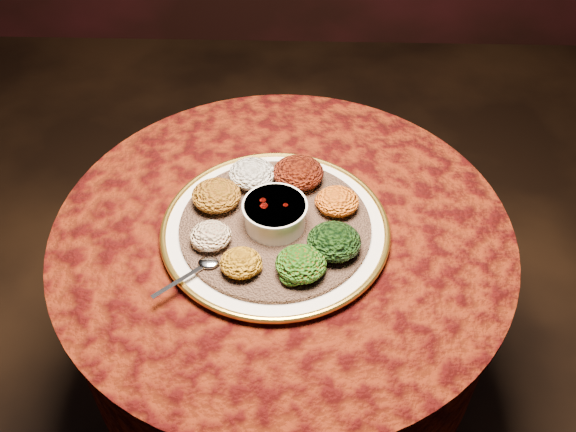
{
  "coord_description": "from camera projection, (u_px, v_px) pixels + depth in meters",
  "views": [
    {
      "loc": [
        0.04,
        -0.91,
        1.7
      ],
      "look_at": [
        0.01,
        0.01,
        0.76
      ],
      "focal_mm": 40.0,
      "sensor_mm": 36.0,
      "label": 1
    }
  ],
  "objects": [
    {
      "name": "platter",
      "position": [
        275.0,
        229.0,
        1.31
      ],
      "size": [
        0.54,
        0.54,
        0.02
      ],
      "rotation": [
        0.0,
        0.0,
        0.24
      ],
      "color": "white",
      "rests_on": "table"
    },
    {
      "name": "injera",
      "position": [
        275.0,
        226.0,
        1.3
      ],
      "size": [
        0.41,
        0.41,
        0.01
      ],
      "primitive_type": "cylinder",
      "rotation": [
        0.0,
        0.0,
        -0.04
      ],
      "color": "brown",
      "rests_on": "platter"
    },
    {
      "name": "stew_bowl",
      "position": [
        275.0,
        213.0,
        1.28
      ],
      "size": [
        0.13,
        0.13,
        0.05
      ],
      "color": "white",
      "rests_on": "injera"
    },
    {
      "name": "portion_kik",
      "position": [
        241.0,
        263.0,
        1.2
      ],
      "size": [
        0.08,
        0.08,
        0.04
      ],
      "primitive_type": "ellipsoid",
      "color": "#B67610",
      "rests_on": "injera"
    },
    {
      "name": "portion_timatim",
      "position": [
        211.0,
        236.0,
        1.25
      ],
      "size": [
        0.08,
        0.08,
        0.04
      ],
      "primitive_type": "ellipsoid",
      "color": "maroon",
      "rests_on": "injera"
    },
    {
      "name": "portion_kitfo",
      "position": [
        298.0,
        173.0,
        1.37
      ],
      "size": [
        0.11,
        0.1,
        0.05
      ],
      "primitive_type": "ellipsoid",
      "color": "black",
      "rests_on": "injera"
    },
    {
      "name": "portion_shiro",
      "position": [
        216.0,
        195.0,
        1.32
      ],
      "size": [
        0.1,
        0.1,
        0.05
      ],
      "primitive_type": "ellipsoid",
      "color": "#8F4B11",
      "rests_on": "injera"
    },
    {
      "name": "table",
      "position": [
        283.0,
        283.0,
        1.46
      ],
      "size": [
        0.96,
        0.96,
        0.73
      ],
      "color": "black",
      "rests_on": "ground"
    },
    {
      "name": "portion_tikil",
      "position": [
        337.0,
        201.0,
        1.32
      ],
      "size": [
        0.09,
        0.09,
        0.04
      ],
      "primitive_type": "ellipsoid",
      "color": "#AF710E",
      "rests_on": "injera"
    },
    {
      "name": "portion_ayib",
      "position": [
        252.0,
        174.0,
        1.37
      ],
      "size": [
        0.1,
        0.1,
        0.05
      ],
      "primitive_type": "ellipsoid",
      "color": "white",
      "rests_on": "injera"
    },
    {
      "name": "portion_mixveg",
      "position": [
        301.0,
        264.0,
        1.2
      ],
      "size": [
        0.1,
        0.09,
        0.05
      ],
      "primitive_type": "ellipsoid",
      "color": "#9B230A",
      "rests_on": "injera"
    },
    {
      "name": "spoon",
      "position": [
        204.0,
        266.0,
        1.22
      ],
      "size": [
        0.12,
        0.1,
        0.01
      ],
      "rotation": [
        0.0,
        0.0,
        -2.4
      ],
      "color": "silver",
      "rests_on": "injera"
    },
    {
      "name": "portion_gomen",
      "position": [
        334.0,
        242.0,
        1.23
      ],
      "size": [
        0.11,
        0.1,
        0.05
      ],
      "primitive_type": "ellipsoid",
      "color": "black",
      "rests_on": "injera"
    }
  ]
}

